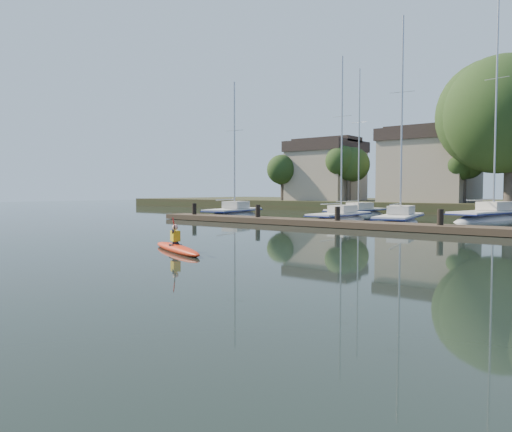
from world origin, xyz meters
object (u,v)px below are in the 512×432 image
Objects in this scene: sailboat_1 at (340,223)px; sailboat_2 at (399,227)px; dock at (385,226)px; kayak at (176,247)px; sailboat_5 at (357,217)px; sailboat_6 at (491,223)px; sailboat_0 at (233,219)px.

sailboat_1 is 4.68m from sailboat_2.
kayak is at bearing -96.81° from dock.
sailboat_6 is at bearing 9.57° from sailboat_5.
dock is at bearing -29.33° from sailboat_0.
kayak is 27.45m from sailboat_6.
sailboat_2 is at bearing 111.65° from kayak.
sailboat_5 reaches higher than kayak.
sailboat_1 is 11.36m from sailboat_6.
sailboat_6 is at bearing 55.80° from sailboat_2.
sailboat_5 is 0.78× the size of sailboat_6.
kayak is 0.28× the size of sailboat_2.
sailboat_0 reaches higher than dock.
sailboat_0 reaches higher than kayak.
sailboat_0 is 9.81m from sailboat_1.
sailboat_0 is 0.97× the size of sailboat_1.
kayak is at bearing -67.61° from sailboat_5.
dock is 2.67× the size of sailboat_1.
sailboat_0 is (-15.60, 5.07, -0.41)m from dock.
sailboat_1 is at bearing -9.98° from sailboat_0.
sailboat_6 is (2.33, 13.23, -0.41)m from dock.
sailboat_2 is (14.45, -0.31, 0.02)m from sailboat_0.
kayak is 0.32× the size of sailboat_1.
kayak is 0.12× the size of dock.
sailboat_2 is 10.98m from sailboat_5.
sailboat_1 is 0.88× the size of sailboat_2.
sailboat_1 is 0.93× the size of sailboat_5.
sailboat_0 is 19.70m from sailboat_6.
sailboat_1 is at bearing -124.76° from sailboat_6.
sailboat_6 is (3.48, 8.48, -0.02)m from sailboat_2.
sailboat_2 reaches higher than sailboat_0.
dock is at bearing -88.26° from sailboat_2.
sailboat_1 is 0.72× the size of sailboat_6.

